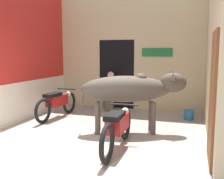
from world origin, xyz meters
name	(u,v)px	position (x,y,z in m)	size (l,w,h in m)	color
ground_plane	(62,163)	(0.00, 0.00, 0.00)	(30.00, 30.00, 0.00)	#9E9389
wall_left_shopfront	(19,53)	(-2.37, 2.20, 1.75)	(0.25, 4.43, 3.62)	red
wall_back_with_doorway	(126,60)	(-0.15, 4.69, 1.54)	(4.58, 0.93, 3.62)	#C6B289
wall_right_with_door	(216,52)	(2.38, 2.17, 1.78)	(0.22, 4.43, 3.62)	#C6B289
cow	(132,89)	(0.69, 1.95, 0.97)	(2.35, 1.19, 1.41)	#4C4238
motorcycle_near	(118,127)	(0.69, 0.82, 0.43)	(0.58, 1.90, 0.77)	black
motorcycle_far	(57,102)	(-1.56, 2.64, 0.42)	(0.58, 1.88, 0.75)	black
shopkeeper_seated	(110,90)	(-0.46, 3.97, 0.63)	(0.39, 0.33, 1.20)	brown
plastic_stool	(100,101)	(-0.87, 4.21, 0.23)	(0.30, 0.30, 0.43)	beige
bucket	(189,115)	(1.89, 3.52, 0.13)	(0.26, 0.26, 0.26)	#23669E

